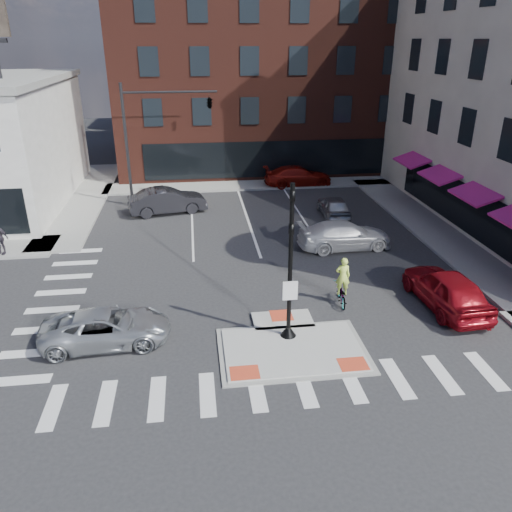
{
  "coord_description": "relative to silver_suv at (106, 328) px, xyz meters",
  "views": [
    {
      "loc": [
        -3.3,
        -15.54,
        10.54
      ],
      "look_at": [
        -0.8,
        3.8,
        2.0
      ],
      "focal_mm": 35.0,
      "sensor_mm": 36.0,
      "label": 1
    }
  ],
  "objects": [
    {
      "name": "bg_car_red",
      "position": [
        11.53,
        20.54,
        0.1
      ],
      "size": [
        5.24,
        2.24,
        1.5
      ],
      "primitive_type": "imported",
      "rotation": [
        0.0,
        0.0,
        1.6
      ],
      "color": "maroon",
      "rests_on": "ground"
    },
    {
      "name": "building_far_right",
      "position": [
        15.79,
        53.04,
        5.34
      ],
      "size": [
        12.0,
        12.0,
        12.0
      ],
      "primitive_type": "cube",
      "color": "brown",
      "rests_on": "ground"
    },
    {
      "name": "silver_suv",
      "position": [
        0.0,
        0.0,
        0.0
      ],
      "size": [
        4.83,
        2.43,
        1.31
      ],
      "primitive_type": "imported",
      "rotation": [
        0.0,
        0.0,
        1.63
      ],
      "color": "silver",
      "rests_on": "ground"
    },
    {
      "name": "white_pickup",
      "position": [
        11.49,
        7.88,
        0.08
      ],
      "size": [
        5.19,
        2.35,
        1.48
      ],
      "primitive_type": "imported",
      "rotation": [
        0.0,
        0.0,
        1.63
      ],
      "color": "silver",
      "rests_on": "ground"
    },
    {
      "name": "ground",
      "position": [
        6.79,
        -0.96,
        -0.66
      ],
      "size": [
        120.0,
        120.0,
        0.0
      ],
      "primitive_type": "plane",
      "color": "#28282B",
      "rests_on": "ground"
    },
    {
      "name": "red_sedan",
      "position": [
        13.86,
        1.01,
        0.18
      ],
      "size": [
        2.26,
        5.03,
        1.68
      ],
      "primitive_type": "imported",
      "rotation": [
        0.0,
        0.0,
        3.2
      ],
      "color": "maroon",
      "rests_on": "ground"
    },
    {
      "name": "bg_car_dark",
      "position": [
        1.75,
        15.14,
        0.17
      ],
      "size": [
        5.23,
        2.73,
        1.64
      ],
      "primitive_type": "imported",
      "rotation": [
        0.0,
        0.0,
        1.78
      ],
      "color": "#25252A",
      "rests_on": "ground"
    },
    {
      "name": "sidewalk_e",
      "position": [
        17.59,
        9.04,
        -0.58
      ],
      "size": [
        3.0,
        24.0,
        0.15
      ],
      "primitive_type": "cube",
      "color": "gray",
      "rests_on": "ground"
    },
    {
      "name": "building_far_left",
      "position": [
        2.79,
        51.04,
        4.34
      ],
      "size": [
        10.0,
        12.0,
        10.0
      ],
      "primitive_type": "cube",
      "color": "slate",
      "rests_on": "ground"
    },
    {
      "name": "sidewalk_n",
      "position": [
        9.79,
        21.04,
        -0.58
      ],
      "size": [
        26.0,
        3.0,
        0.15
      ],
      "primitive_type": "cube",
      "color": "gray",
      "rests_on": "ground"
    },
    {
      "name": "cyclist",
      "position": [
        9.56,
        1.84,
        0.07
      ],
      "size": [
        0.79,
        1.74,
        2.14
      ],
      "rotation": [
        0.0,
        0.0,
        3.02
      ],
      "color": "#3F3F44",
      "rests_on": "ground"
    },
    {
      "name": "bg_car_silver",
      "position": [
        12.32,
        13.07,
        0.02
      ],
      "size": [
        1.76,
        4.02,
        1.35
      ],
      "primitive_type": "imported",
      "rotation": [
        0.0,
        0.0,
        3.1
      ],
      "color": "#AAAEB2",
      "rests_on": "ground"
    },
    {
      "name": "signal_pole",
      "position": [
        6.79,
        -0.56,
        1.7
      ],
      "size": [
        0.6,
        0.6,
        5.98
      ],
      "color": "black",
      "rests_on": "refuge_island"
    },
    {
      "name": "building_n",
      "position": [
        9.79,
        31.03,
        7.15
      ],
      "size": [
        24.4,
        18.4,
        15.5
      ],
      "color": "#4A1F17",
      "rests_on": "ground"
    },
    {
      "name": "mast_arm_signal",
      "position": [
        3.31,
        17.04,
        5.55
      ],
      "size": [
        6.1,
        2.24,
        8.0
      ],
      "color": "black",
      "rests_on": "ground"
    },
    {
      "name": "refuge_island",
      "position": [
        6.79,
        -1.22,
        -0.61
      ],
      "size": [
        5.4,
        4.65,
        0.13
      ],
      "color": "gray",
      "rests_on": "ground"
    }
  ]
}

